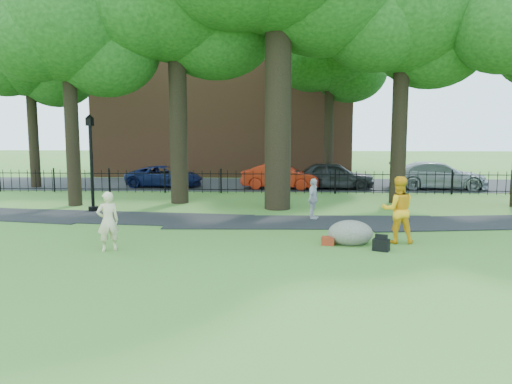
{
  "coord_description": "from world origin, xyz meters",
  "views": [
    {
      "loc": [
        0.06,
        -14.05,
        3.45
      ],
      "look_at": [
        -0.68,
        2.0,
        1.37
      ],
      "focal_mm": 35.0,
      "sensor_mm": 36.0,
      "label": 1
    }
  ],
  "objects_px": {
    "red_sedan": "(281,176)",
    "man": "(398,210)",
    "woman": "(108,221)",
    "boulder": "(350,231)",
    "lamppost": "(91,164)"
  },
  "relations": [
    {
      "from": "woman",
      "to": "red_sedan",
      "type": "bearing_deg",
      "value": -139.01
    },
    {
      "from": "red_sedan",
      "to": "woman",
      "type": "bearing_deg",
      "value": 170.16
    },
    {
      "from": "woman",
      "to": "man",
      "type": "distance_m",
      "value": 8.47
    },
    {
      "from": "lamppost",
      "to": "red_sedan",
      "type": "relative_size",
      "value": 0.92
    },
    {
      "from": "woman",
      "to": "man",
      "type": "xyz_separation_m",
      "value": [
        8.35,
        1.36,
        0.16
      ]
    },
    {
      "from": "boulder",
      "to": "red_sedan",
      "type": "distance_m",
      "value": 13.41
    },
    {
      "from": "man",
      "to": "boulder",
      "type": "height_order",
      "value": "man"
    },
    {
      "from": "woman",
      "to": "red_sedan",
      "type": "xyz_separation_m",
      "value": [
        4.89,
        14.36,
        -0.13
      ]
    },
    {
      "from": "woman",
      "to": "man",
      "type": "height_order",
      "value": "man"
    },
    {
      "from": "man",
      "to": "red_sedan",
      "type": "distance_m",
      "value": 13.46
    },
    {
      "from": "woman",
      "to": "man",
      "type": "bearing_deg",
      "value": 159.0
    },
    {
      "from": "boulder",
      "to": "woman",
      "type": "bearing_deg",
      "value": -170.86
    },
    {
      "from": "man",
      "to": "red_sedan",
      "type": "bearing_deg",
      "value": -74.83
    },
    {
      "from": "boulder",
      "to": "red_sedan",
      "type": "relative_size",
      "value": 0.31
    },
    {
      "from": "red_sedan",
      "to": "man",
      "type": "bearing_deg",
      "value": -156.12
    }
  ]
}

